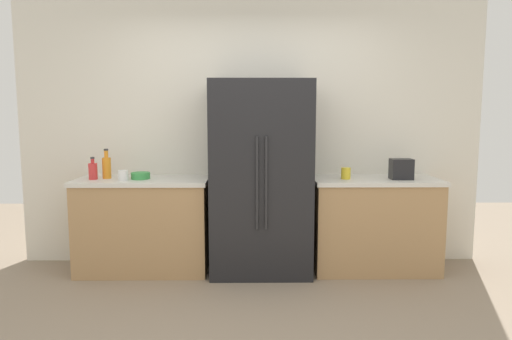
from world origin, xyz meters
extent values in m
plane|color=gray|center=(0.00, 0.00, 0.00)|extent=(9.32, 9.32, 0.00)
cube|color=silver|center=(0.00, 1.66, 1.40)|extent=(4.66, 0.10, 2.79)
cube|color=tan|center=(-1.03, 1.31, 0.43)|extent=(1.23, 0.58, 0.86)
cube|color=silver|center=(-1.03, 1.31, 0.88)|extent=(1.26, 0.61, 0.04)
cube|color=tan|center=(1.20, 1.31, 0.43)|extent=(1.17, 0.58, 0.86)
cube|color=silver|center=(1.20, 1.31, 0.88)|extent=(1.20, 0.61, 0.04)
cube|color=black|center=(0.09, 1.27, 0.91)|extent=(0.94, 0.64, 1.82)
cylinder|color=#262628|center=(0.05, 0.93, 0.91)|extent=(0.02, 0.02, 0.82)
cylinder|color=#262628|center=(0.13, 0.93, 0.91)|extent=(0.02, 0.02, 0.82)
cube|color=black|center=(1.42, 1.24, 1.00)|extent=(0.20, 0.15, 0.19)
cylinder|color=orange|center=(-1.38, 1.33, 1.00)|extent=(0.08, 0.08, 0.20)
cylinder|color=orange|center=(-1.38, 1.33, 1.14)|extent=(0.04, 0.04, 0.07)
cylinder|color=#333338|center=(-1.38, 1.33, 1.18)|extent=(0.04, 0.04, 0.02)
cylinder|color=red|center=(-1.49, 1.26, 0.98)|extent=(0.08, 0.08, 0.15)
cylinder|color=red|center=(-1.49, 1.26, 1.08)|extent=(0.03, 0.03, 0.04)
cylinder|color=#333338|center=(-1.49, 1.26, 1.11)|extent=(0.04, 0.04, 0.02)
cylinder|color=white|center=(-1.19, 1.19, 0.95)|extent=(0.09, 0.09, 0.09)
cylinder|color=yellow|center=(0.90, 1.26, 0.96)|extent=(0.09, 0.09, 0.11)
cylinder|color=green|center=(-1.05, 1.28, 0.93)|extent=(0.18, 0.18, 0.06)
camera|label=1|loc=(0.00, -3.09, 1.53)|focal=32.63mm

